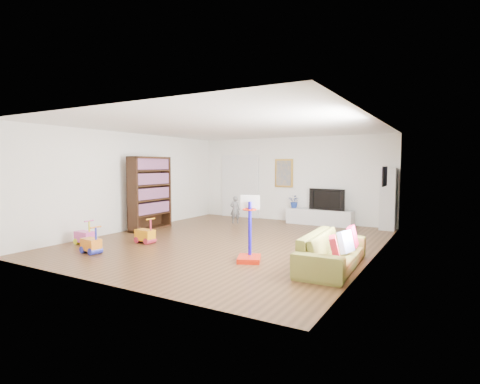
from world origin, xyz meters
The scene contains 25 objects.
floor centered at (0.00, 0.00, 0.00)m, with size 6.50×7.50×0.00m, color brown.
ceiling centered at (0.00, 0.00, 2.70)m, with size 6.50×7.50×0.00m, color white.
wall_back centered at (0.00, 3.75, 1.35)m, with size 6.50×0.00×2.70m, color white.
wall_front centered at (0.00, -3.75, 1.35)m, with size 6.50×0.00×2.70m, color silver.
wall_left centered at (-3.25, 0.00, 1.35)m, with size 0.00×7.50×2.70m, color white.
wall_right centered at (3.25, 0.00, 1.35)m, with size 0.00×7.50×2.70m, color white.
navy_accent centered at (3.23, 1.40, 1.85)m, with size 0.01×3.20×1.70m, color black.
olive_wainscot centered at (3.23, 1.40, 0.50)m, with size 0.01×3.20×1.00m, color brown.
doorway centered at (-1.90, 3.71, 1.05)m, with size 1.45×0.06×2.10m, color white.
painting_back centered at (-0.25, 3.71, 1.55)m, with size 0.62×0.06×0.92m, color gold.
artwork_right centered at (3.17, 1.60, 1.55)m, with size 0.04×0.56×0.46m, color #7F3F8C.
media_console centered at (1.05, 3.44, 0.23)m, with size 2.00×0.50×0.47m, color silver.
tall_cabinet centered at (2.99, 3.49, 0.86)m, with size 0.40×0.40×1.73m, color silver.
bookshelf centered at (-2.83, 0.25, 1.02)m, with size 0.37×1.40×2.05m, color black.
sofa centered at (2.74, -1.11, 0.31)m, with size 2.10×0.82×0.61m, color olive.
basketball_hoop centered at (1.26, -1.45, 0.62)m, with size 0.43×0.52×1.25m, color red.
ride_on_yellow centered at (-1.62, -1.21, 0.30)m, with size 0.44×0.27×0.59m, color orange.
ride_on_orange centered at (-1.87, -2.50, 0.28)m, with size 0.43×0.26×0.57m, color orange.
ride_on_pink centered at (-2.73, -2.00, 0.28)m, with size 0.42×0.26×0.56m, color #E94FAE.
child centered at (-1.32, 2.39, 0.42)m, with size 0.31×0.20×0.85m, color slate.
tv centered at (1.30, 3.46, 0.79)m, with size 1.11×0.15×0.64m, color black.
vase_plant centered at (0.23, 3.47, 0.67)m, with size 0.37×0.32×0.41m, color navy.
pillow_left centered at (2.95, -1.70, 0.48)m, with size 0.10×0.39×0.39m, color red.
pillow_center centered at (2.97, -1.08, 0.48)m, with size 0.10×0.37×0.37m, color white.
pillow_right centered at (2.96, -0.54, 0.48)m, with size 0.10×0.38×0.38m, color #C21845.
Camera 1 is at (4.57, -7.56, 1.82)m, focal length 28.00 mm.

